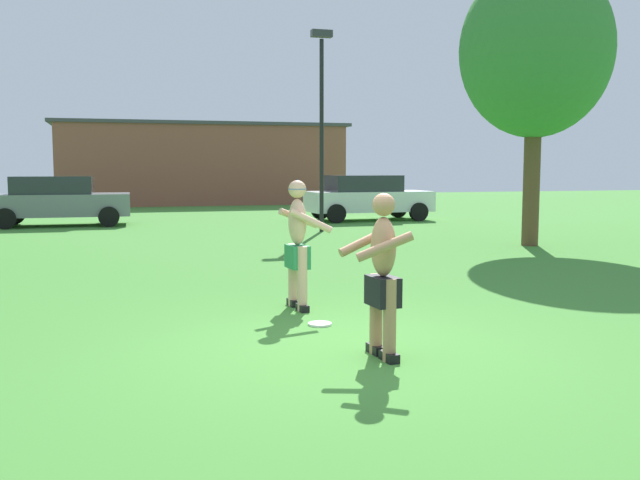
{
  "coord_description": "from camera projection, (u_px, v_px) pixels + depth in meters",
  "views": [
    {
      "loc": [
        -2.3,
        -6.84,
        1.9
      ],
      "look_at": [
        0.12,
        1.46,
        0.99
      ],
      "focal_mm": 39.64,
      "sensor_mm": 36.0,
      "label": 1
    }
  ],
  "objects": [
    {
      "name": "player_with_cap",
      "position": [
        298.0,
        238.0,
        9.35
      ],
      "size": [
        0.62,
        0.68,
        1.73
      ],
      "color": "black",
      "rests_on": "ground_plane"
    },
    {
      "name": "outbuilding_behind_lot",
      "position": [
        203.0,
        164.0,
        35.45
      ],
      "size": [
        14.35,
        4.28,
        4.03
      ],
      "color": "brown",
      "rests_on": "ground_plane"
    },
    {
      "name": "car_white_near_post",
      "position": [
        367.0,
        197.0,
        24.76
      ],
      "size": [
        4.33,
        2.08,
        1.58
      ],
      "color": "white",
      "rests_on": "ground_plane"
    },
    {
      "name": "tree_near_building",
      "position": [
        536.0,
        51.0,
        16.49
      ],
      "size": [
        3.53,
        3.53,
        6.63
      ],
      "color": "brown",
      "rests_on": "ground_plane"
    },
    {
      "name": "player_in_black",
      "position": [
        382.0,
        272.0,
        6.95
      ],
      "size": [
        0.6,
        0.65,
        1.64
      ],
      "color": "black",
      "rests_on": "ground_plane"
    },
    {
      "name": "car_gray_mid_lot",
      "position": [
        58.0,
        200.0,
        22.46
      ],
      "size": [
        4.34,
        2.1,
        1.58
      ],
      "color": "slate",
      "rests_on": "ground_plane"
    },
    {
      "name": "ground_plane",
      "position": [
        348.0,
        349.0,
        7.37
      ],
      "size": [
        80.0,
        80.0,
        0.0
      ],
      "primitive_type": "plane",
      "color": "#428433"
    },
    {
      "name": "frisbee",
      "position": [
        320.0,
        324.0,
        8.47
      ],
      "size": [
        0.29,
        0.29,
        0.03
      ],
      "primitive_type": "cylinder",
      "color": "white",
      "rests_on": "ground_plane"
    },
    {
      "name": "lamp_post",
      "position": [
        322.0,
        109.0,
        20.16
      ],
      "size": [
        0.6,
        0.24,
        5.73
      ],
      "color": "black",
      "rests_on": "ground_plane"
    }
  ]
}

